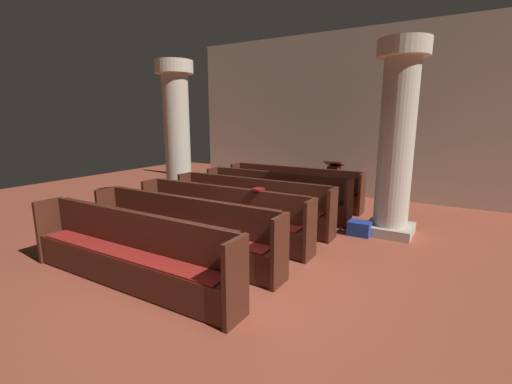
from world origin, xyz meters
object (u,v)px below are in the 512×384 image
Objects in this scene: lectern at (333,185)px; pillar_aisle_side at (397,138)px; pew_row_4 at (182,228)px; pew_row_5 at (128,249)px; pew_row_2 at (251,202)px; kneeler_box_blue at (359,228)px; pew_row_0 at (293,186)px; pillar_far_side at (177,132)px; pew_row_1 at (274,193)px; hymn_book at (258,189)px; pew_row_3 at (221,213)px.

pillar_aisle_side is at bearing -48.31° from lectern.
pew_row_5 is at bearing -90.00° from pew_row_4.
kneeler_box_blue is (2.09, 0.52, -0.36)m from pew_row_2.
pillar_aisle_side is at bearing -23.67° from pew_row_0.
pillar_aisle_side is (2.55, 0.92, 1.33)m from pew_row_2.
pillar_aisle_side is 8.61× the size of kneeler_box_blue.
pew_row_0 is 3.18m from pillar_far_side.
pillar_far_side is at bearing -170.44° from pew_row_1.
pew_row_4 is 3.33m from kneeler_box_blue.
pillar_far_side is 3.58m from hymn_book.
pew_row_4 is at bearing -129.08° from kneeler_box_blue.
kneeler_box_blue is at bearing -13.42° from pew_row_1.
pillar_far_side is at bearing -176.33° from pillar_aisle_side.
pillar_aisle_side reaches higher than lectern.
pillar_aisle_side is (2.55, 2.97, 1.33)m from pew_row_4.
lectern is at bearing 131.69° from pillar_aisle_side.
kneeler_box_blue is at bearing -0.94° from pillar_far_side.
pew_row_2 is 1.00× the size of pew_row_3.
pew_row_4 is 1.00× the size of pillar_aisle_side.
pew_row_2 reaches higher than kneeler_box_blue.
pew_row_2 is 8.59× the size of kneeler_box_blue.
pew_row_5 is at bearing -106.52° from hymn_book.
lectern is at bearing 118.91° from kneeler_box_blue.
kneeler_box_blue is (1.42, 1.36, -0.84)m from hymn_book.
kneeler_box_blue is at bearing 43.73° from hymn_book.
pillar_far_side is 8.61× the size of kneeler_box_blue.
lectern reaches higher than pew_row_4.
kneeler_box_blue is at bearing 14.11° from pew_row_2.
pew_row_1 is 16.27× the size of hymn_book.
hymn_book is (0.66, -2.88, 0.48)m from pew_row_0.
pew_row_1 and pew_row_4 have the same top height.
hymn_book is at bearing -137.05° from pillar_aisle_side.
pew_row_3 is (0.00, -3.07, 0.00)m from pew_row_0.
pillar_aisle_side reaches higher than pew_row_5.
pew_row_1 is 1.00× the size of pillar_aisle_side.
pew_row_2 and pew_row_3 have the same top height.
pew_row_3 is (0.00, -1.02, 0.00)m from pew_row_2.
pillar_far_side is 3.24× the size of lectern.
pew_row_4 is at bearing -118.73° from hymn_book.
pew_row_2 is at bearing -90.00° from pew_row_1.
pew_row_4 is 16.27× the size of hymn_book.
pew_row_5 is at bearing -55.66° from pillar_far_side.
pew_row_4 reaches higher than kneeler_box_blue.
pew_row_0 is 4.09m from pew_row_4.
lectern is (0.74, 5.00, -0.05)m from pew_row_4.
pew_row_1 is 2.04m from pew_row_3.
pew_row_3 is 4.05m from lectern.
pew_row_5 is 1.00× the size of pillar_far_side.
pew_row_1 reaches higher than kneeler_box_blue.
pew_row_5 is 3.24× the size of lectern.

